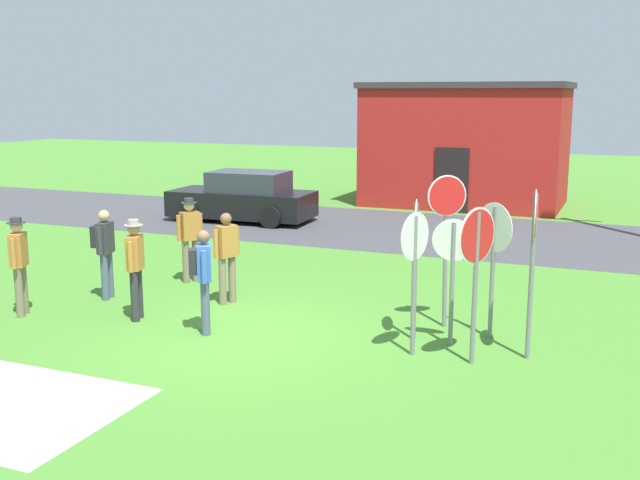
% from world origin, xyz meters
% --- Properties ---
extents(ground_plane, '(80.00, 80.00, 0.00)m').
position_xyz_m(ground_plane, '(0.00, 0.00, 0.00)').
color(ground_plane, '#47842D').
extents(street_asphalt, '(60.00, 6.40, 0.01)m').
position_xyz_m(street_asphalt, '(0.00, 10.17, 0.00)').
color(street_asphalt, '#424247').
rests_on(street_asphalt, ground).
extents(concrete_path, '(3.20, 2.40, 0.01)m').
position_xyz_m(concrete_path, '(-1.47, -3.49, 0.00)').
color(concrete_path, '#ADAAA3').
rests_on(concrete_path, ground).
extents(building_background, '(6.71, 4.37, 4.16)m').
position_xyz_m(building_background, '(0.21, 15.90, 2.09)').
color(building_background, '#B2231E').
rests_on(building_background, ground).
extents(parked_car_on_street, '(4.39, 2.20, 1.51)m').
position_xyz_m(parked_car_on_street, '(-5.21, 9.79, 0.69)').
color(parked_car_on_street, black).
rests_on(parked_car_on_street, ground).
extents(stop_sign_low_front, '(0.35, 0.74, 2.27)m').
position_xyz_m(stop_sign_low_front, '(3.67, 0.23, 1.56)').
color(stop_sign_low_front, slate).
rests_on(stop_sign_low_front, ground).
extents(stop_sign_leaning_left, '(0.62, 0.49, 2.17)m').
position_xyz_m(stop_sign_leaning_left, '(3.69, 1.52, 1.48)').
color(stop_sign_leaning_left, slate).
rests_on(stop_sign_leaning_left, ground).
extents(stop_sign_rear_right, '(0.56, 0.44, 2.52)m').
position_xyz_m(stop_sign_rear_right, '(2.85, 1.86, 1.69)').
color(stop_sign_rear_right, slate).
rests_on(stop_sign_rear_right, ground).
extents(stop_sign_center_cluster, '(0.11, 0.72, 2.49)m').
position_xyz_m(stop_sign_center_cluster, '(4.37, 0.77, 1.70)').
color(stop_sign_center_cluster, slate).
rests_on(stop_sign_center_cluster, ground).
extents(stop_sign_nearest, '(0.23, 0.68, 2.14)m').
position_xyz_m(stop_sign_nearest, '(2.77, 0.27, 1.45)').
color(stop_sign_nearest, slate).
rests_on(stop_sign_nearest, ground).
extents(stop_sign_rear_left, '(0.64, 0.10, 1.97)m').
position_xyz_m(stop_sign_rear_left, '(3.19, 0.91, 1.32)').
color(stop_sign_rear_left, slate).
rests_on(stop_sign_rear_left, ground).
extents(stop_sign_far_back, '(0.19, 0.73, 2.23)m').
position_xyz_m(stop_sign_far_back, '(2.59, 0.98, 1.52)').
color(stop_sign_far_back, slate).
rests_on(stop_sign_far_back, ground).
extents(person_on_left, '(0.38, 0.50, 1.74)m').
position_xyz_m(person_on_left, '(-2.62, 2.75, 0.98)').
color(person_on_left, '#7A6B56').
rests_on(person_on_left, ground).
extents(person_in_teal, '(0.46, 0.50, 1.69)m').
position_xyz_m(person_in_teal, '(-0.61, -0.03, 0.98)').
color(person_in_teal, '#4C5670').
rests_on(person_in_teal, ground).
extents(person_in_blue, '(0.34, 0.53, 1.69)m').
position_xyz_m(person_in_blue, '(-1.13, 1.64, 0.95)').
color(person_in_blue, '#7A6B56').
rests_on(person_in_blue, ground).
extents(person_with_sunhat, '(0.32, 0.54, 1.74)m').
position_xyz_m(person_with_sunhat, '(-2.06, 0.16, 0.98)').
color(person_with_sunhat, '#2D2D33').
rests_on(person_with_sunhat, ground).
extents(person_near_signs, '(0.35, 0.52, 1.74)m').
position_xyz_m(person_near_signs, '(-4.06, -0.41, 0.98)').
color(person_near_signs, '#7A6B56').
rests_on(person_near_signs, ground).
extents(person_holding_notes, '(0.42, 0.55, 1.69)m').
position_xyz_m(person_holding_notes, '(-3.41, 1.05, 0.98)').
color(person_holding_notes, '#4C5670').
rests_on(person_holding_notes, ground).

